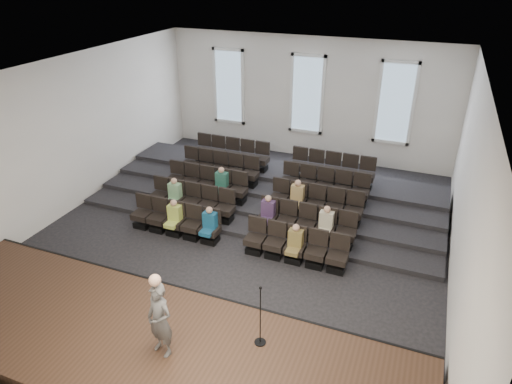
% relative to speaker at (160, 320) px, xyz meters
% --- Properties ---
extents(ground, '(14.00, 14.00, 0.00)m').
position_rel_speaker_xyz_m(ground, '(-0.57, 5.24, -1.33)').
color(ground, black).
rests_on(ground, ground).
extents(ceiling, '(12.00, 14.00, 0.02)m').
position_rel_speaker_xyz_m(ceiling, '(-0.57, 5.24, 3.68)').
color(ceiling, white).
rests_on(ceiling, ground).
extents(wall_back, '(12.00, 0.04, 5.00)m').
position_rel_speaker_xyz_m(wall_back, '(-0.57, 12.26, 1.17)').
color(wall_back, white).
rests_on(wall_back, ground).
extents(wall_front, '(12.00, 0.04, 5.00)m').
position_rel_speaker_xyz_m(wall_front, '(-0.57, -1.78, 1.17)').
color(wall_front, white).
rests_on(wall_front, ground).
extents(wall_left, '(0.04, 14.00, 5.00)m').
position_rel_speaker_xyz_m(wall_left, '(-6.59, 5.24, 1.17)').
color(wall_left, white).
rests_on(wall_left, ground).
extents(wall_right, '(0.04, 14.00, 5.00)m').
position_rel_speaker_xyz_m(wall_right, '(5.45, 5.24, 1.17)').
color(wall_right, white).
rests_on(wall_right, ground).
extents(stage, '(11.80, 3.60, 0.50)m').
position_rel_speaker_xyz_m(stage, '(-0.57, 0.14, -1.08)').
color(stage, '#3F281B').
rests_on(stage, ground).
extents(stage_lip, '(11.80, 0.06, 0.52)m').
position_rel_speaker_xyz_m(stage_lip, '(-0.57, 1.91, -1.08)').
color(stage_lip, black).
rests_on(stage_lip, ground).
extents(risers, '(11.80, 4.80, 0.60)m').
position_rel_speaker_xyz_m(risers, '(-0.57, 8.41, -1.14)').
color(risers, black).
rests_on(risers, ground).
extents(seating_rows, '(6.80, 4.70, 1.67)m').
position_rel_speaker_xyz_m(seating_rows, '(-0.57, 6.78, -0.65)').
color(seating_rows, black).
rests_on(seating_rows, ground).
extents(windows, '(8.44, 0.10, 3.24)m').
position_rel_speaker_xyz_m(windows, '(-0.57, 12.19, 1.37)').
color(windows, white).
rests_on(windows, wall_back).
extents(audience, '(5.45, 2.64, 1.10)m').
position_rel_speaker_xyz_m(audience, '(-0.57, 5.56, -0.52)').
color(audience, '#B2C54F').
rests_on(audience, seating_rows).
extents(speaker, '(0.69, 0.54, 1.66)m').
position_rel_speaker_xyz_m(speaker, '(0.00, 0.00, 0.00)').
color(speaker, '#555350').
rests_on(speaker, stage).
extents(mic_stand, '(0.25, 0.25, 1.47)m').
position_rel_speaker_xyz_m(mic_stand, '(1.74, 0.94, -0.39)').
color(mic_stand, black).
rests_on(mic_stand, stage).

